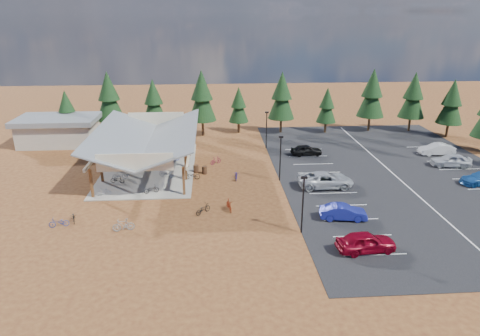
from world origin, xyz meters
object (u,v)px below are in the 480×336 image
lamp_post_1 (280,155)px  car_0 (366,242)px  bike_12 (203,209)px  car_8 (451,160)px  bike_15 (216,160)px  bike_16 (192,176)px  trash_bin_0 (205,170)px  bike_10 (59,222)px  lamp_post_0 (303,201)px  trash_bin_1 (196,169)px  bike_0 (117,180)px  bike_7 (171,151)px  bike_3 (142,145)px  car_2 (326,180)px  bike_6 (173,157)px  bike_8 (74,217)px  bike_11 (229,205)px  bike_5 (166,173)px  bike_9 (104,192)px  bike_2 (123,159)px  car_9 (437,149)px  car_1 (343,212)px  outbuilding (59,130)px  bike_13 (123,225)px  bike_4 (151,189)px  bike_14 (236,175)px  car_4 (306,150)px  bike_pavilion (147,138)px  bike_1 (120,175)px

lamp_post_1 → car_0: (4.40, -15.35, -2.14)m
bike_12 → car_8: size_ratio=0.39×
bike_15 → bike_16: bike_15 is taller
trash_bin_0 → bike_10: size_ratio=0.53×
lamp_post_0 → trash_bin_1: (-9.38, 15.12, -2.53)m
bike_0 → bike_7: bike_7 is taller
bike_3 → car_2: size_ratio=0.25×
bike_6 → bike_16: (2.63, -6.29, -0.09)m
bike_8 → bike_11: bike_11 is taller
bike_5 → bike_6: bearing=15.7°
bike_3 → bike_9: bike_3 is taller
bike_2 → bike_12: bearing=-149.5°
bike_15 → car_9: bearing=-124.1°
bike_7 → car_1: 25.83m
trash_bin_1 → bike_5: bearing=-154.7°
bike_0 → car_9: car_9 is taller
outbuilding → bike_0: size_ratio=7.18×
bike_10 → bike_12: bearing=87.0°
bike_3 → bike_8: bike_3 is taller
bike_3 → bike_13: (1.88, -23.35, 0.02)m
bike_4 → bike_15: size_ratio=0.96×
bike_0 → car_8: size_ratio=0.33×
bike_13 → bike_16: (5.41, 11.54, -0.08)m
lamp_post_1 → bike_13: 18.72m
bike_8 → bike_2: bearing=65.5°
bike_16 → bike_5: bearing=-112.3°
bike_2 → car_2: size_ratio=0.27×
bike_5 → bike_14: 7.91m
bike_13 → lamp_post_0: bearing=74.1°
lamp_post_0 → bike_2: 26.62m
bike_0 → car_2: (22.44, -2.51, 0.36)m
lamp_post_0 → bike_4: lamp_post_0 is taller
bike_0 → car_4: (22.72, 8.35, 0.23)m
bike_16 → car_2: (14.36, -3.18, 0.38)m
bike_pavilion → bike_5: bearing=-55.6°
bike_5 → car_9: (34.59, 5.98, 0.13)m
bike_0 → bike_8: size_ratio=0.97×
lamp_post_0 → bike_14: lamp_post_0 is taller
bike_1 → car_0: size_ratio=0.38×
bike_0 → car_9: (39.79, 7.36, 0.28)m
bike_10 → trash_bin_1: bearing=126.4°
bike_3 → bike_12: size_ratio=0.82×
lamp_post_0 → bike_0: 21.76m
bike_3 → bike_10: bike_3 is taller
bike_3 → bike_5: bearing=-143.9°
lamp_post_1 → car_0: bearing=-74.0°
outbuilding → car_4: bearing=-12.4°
bike_3 → car_4: car_4 is taller
bike_0 → bike_7: (5.10, 9.41, 0.15)m
bike_pavilion → bike_4: bike_pavilion is taller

